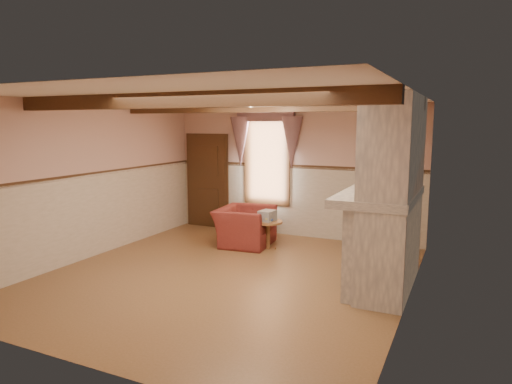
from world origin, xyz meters
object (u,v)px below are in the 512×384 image
at_px(mantel_clock, 386,181).
at_px(oil_lamp, 387,178).
at_px(side_table, 268,235).
at_px(bowl, 378,190).
at_px(radiator, 258,221).
at_px(armchair, 245,226).

bearing_deg(mantel_clock, oil_lamp, 90.00).
relative_size(side_table, mantel_clock, 2.35).
height_order(side_table, bowl, bowl).
xyz_separation_m(mantel_clock, oil_lamp, (0.00, 0.07, 0.04)).
xyz_separation_m(bowl, oil_lamp, (0.00, 0.70, 0.09)).
bearing_deg(radiator, side_table, -71.02).
height_order(radiator, bowl, bowl).
bearing_deg(radiator, bowl, -52.76).
bearing_deg(armchair, bowl, -121.44).
distance_m(mantel_clock, oil_lamp, 0.08).
bearing_deg(oil_lamp, side_table, 165.76).
distance_m(armchair, radiator, 0.87).
distance_m(radiator, mantel_clock, 3.56).
bearing_deg(radiator, armchair, -98.25).
distance_m(radiator, bowl, 3.86).
bearing_deg(bowl, mantel_clock, 90.00).
relative_size(radiator, oil_lamp, 2.50).
distance_m(side_table, oil_lamp, 2.69).
bearing_deg(side_table, armchair, 170.88).
xyz_separation_m(radiator, bowl, (2.94, -2.23, 1.17)).
height_order(radiator, mantel_clock, mantel_clock).
distance_m(bowl, oil_lamp, 0.71).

